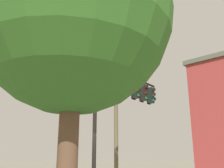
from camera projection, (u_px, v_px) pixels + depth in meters
The scene contains 3 objects.
signal_pole_assembly at pixel (123, 91), 14.69m from camera, with size 7.00×1.04×6.88m.
utility_pole at pixel (116, 126), 18.98m from camera, with size 1.77×0.59×7.08m.
tree_near at pixel (74, 18), 5.40m from camera, with size 4.23×4.23×6.48m.
Camera 1 is at (-8.72, -8.82, 1.48)m, focal length 39.88 mm.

